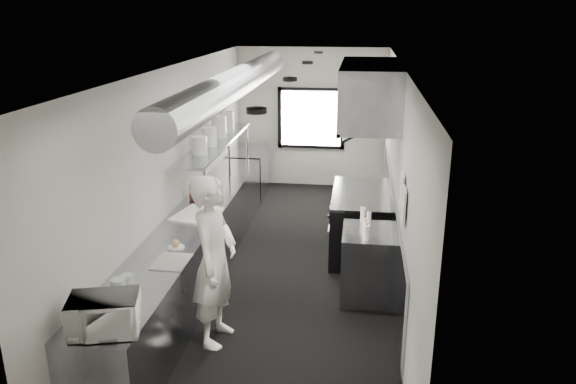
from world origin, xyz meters
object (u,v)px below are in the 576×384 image
(bottle_station, at_px, (368,265))
(plate_stack_a, at_px, (199,145))
(far_work_table, at_px, (249,172))
(squeeze_bottle_d, at_px, (369,219))
(knife_block, at_px, (196,191))
(prep_counter, at_px, (195,248))
(microwave, at_px, (104,315))
(squeeze_bottle_c, at_px, (365,224))
(line_cook, at_px, (215,261))
(range, at_px, (360,222))
(cutting_board, at_px, (197,214))
(small_plate, at_px, (176,247))
(plate_stack_d, at_px, (227,122))
(pass_shelf, at_px, (216,144))
(plate_stack_c, at_px, (219,127))
(squeeze_bottle_e, at_px, (363,215))
(deli_tub_a, at_px, (127,279))
(squeeze_bottle_b, at_px, (366,230))
(exhaust_hood, at_px, (370,93))
(deli_tub_b, at_px, (118,284))
(plate_stack_b, at_px, (210,137))
(squeeze_bottle_a, at_px, (367,233))

(bottle_station, height_order, plate_stack_a, plate_stack_a)
(far_work_table, relative_size, squeeze_bottle_d, 6.65)
(knife_block, bearing_deg, prep_counter, -60.89)
(microwave, xyz_separation_m, squeeze_bottle_c, (2.17, 2.58, -0.08))
(line_cook, relative_size, microwave, 3.56)
(microwave, bearing_deg, range, 46.43)
(microwave, relative_size, cutting_board, 0.81)
(small_plate, relative_size, plate_stack_d, 0.56)
(far_work_table, bearing_deg, cutting_board, -89.55)
(prep_counter, xyz_separation_m, microwave, (0.07, -2.75, 0.61))
(far_work_table, height_order, line_cook, line_cook)
(pass_shelf, bearing_deg, plate_stack_c, 95.62)
(microwave, relative_size, knife_block, 2.28)
(line_cook, bearing_deg, pass_shelf, 19.25)
(range, bearing_deg, squeeze_bottle_e, -88.48)
(far_work_table, distance_m, deli_tub_a, 5.60)
(squeeze_bottle_b, bearing_deg, knife_block, 154.96)
(range, xyz_separation_m, squeeze_bottle_e, (0.03, -1.09, 0.53))
(pass_shelf, xyz_separation_m, deli_tub_a, (-0.07, -3.38, -0.59))
(cutting_board, distance_m, knife_block, 0.68)
(small_plate, relative_size, plate_stack_c, 0.58)
(pass_shelf, relative_size, squeeze_bottle_e, 15.33)
(squeeze_bottle_e, bearing_deg, deli_tub_a, -139.35)
(exhaust_hood, xyz_separation_m, plate_stack_c, (-2.32, 0.62, -0.65))
(range, bearing_deg, pass_shelf, 172.33)
(plate_stack_c, bearing_deg, knife_block, -94.66)
(prep_counter, bearing_deg, plate_stack_a, 96.07)
(bottle_station, relative_size, line_cook, 0.47)
(exhaust_hood, xyz_separation_m, squeeze_bottle_e, (-0.03, -1.09, -1.39))
(deli_tub_b, distance_m, knife_block, 2.74)
(range, relative_size, microwave, 3.00)
(microwave, bearing_deg, plate_stack_b, 76.60)
(exhaust_hood, distance_m, prep_counter, 3.20)
(plate_stack_a, height_order, squeeze_bottle_d, plate_stack_a)
(pass_shelf, bearing_deg, plate_stack_b, -95.16)
(microwave, distance_m, squeeze_bottle_d, 3.52)
(plate_stack_c, distance_m, squeeze_bottle_b, 3.30)
(deli_tub_a, xyz_separation_m, squeeze_bottle_e, (2.32, 2.00, 0.05))
(far_work_table, height_order, plate_stack_a, plate_stack_a)
(squeeze_bottle_c, bearing_deg, squeeze_bottle_e, 94.36)
(bottle_station, bearing_deg, squeeze_bottle_a, -97.69)
(far_work_table, height_order, cutting_board, cutting_board)
(deli_tub_a, xyz_separation_m, plate_stack_b, (0.04, 3.10, 0.76))
(prep_counter, relative_size, plate_stack_c, 18.11)
(far_work_table, height_order, squeeze_bottle_d, squeeze_bottle_d)
(deli_tub_b, height_order, cutting_board, deli_tub_b)
(bottle_station, height_order, squeeze_bottle_a, squeeze_bottle_a)
(pass_shelf, xyz_separation_m, squeeze_bottle_e, (2.26, -1.39, -0.54))
(microwave, bearing_deg, knife_block, 78.43)
(microwave, height_order, plate_stack_d, plate_stack_d)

